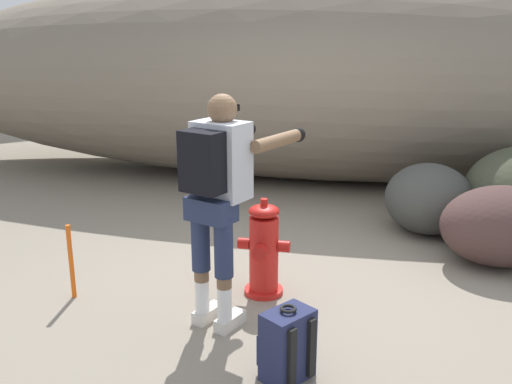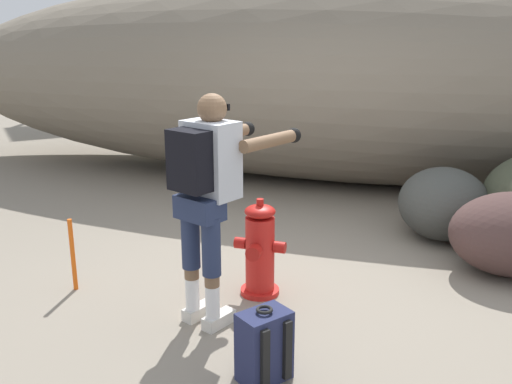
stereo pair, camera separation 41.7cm
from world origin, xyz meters
name	(u,v)px [view 2 (the right image)]	position (x,y,z in m)	size (l,w,h in m)	color
ground_plane	(273,288)	(0.00, 0.00, -0.02)	(56.00, 56.00, 0.04)	gray
dirt_embankment	(345,79)	(0.00, 3.70, 1.39)	(12.87, 3.20, 2.79)	#756B5B
fire_hydrant	(260,251)	(-0.06, -0.16, 0.36)	(0.41, 0.36, 0.79)	red
utility_worker	(210,182)	(-0.27, -0.65, 1.03)	(0.74, 1.04, 1.63)	beige
spare_backpack	(264,346)	(0.28, -1.24, 0.22)	(0.36, 0.36, 0.47)	#23284C
boulder_mid	(444,204)	(1.33, 1.58, 0.36)	(0.88, 0.91, 0.73)	#3D3F3B
survey_stake	(73,255)	(-1.52, -0.52, 0.30)	(0.04, 0.04, 0.60)	#E55914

